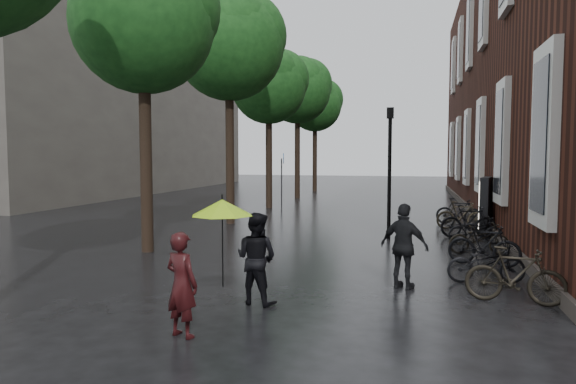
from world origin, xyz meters
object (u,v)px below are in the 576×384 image
(person_black, at_px, (256,258))
(parked_bicycles, at_px, (475,232))
(pedestrian_walking, at_px, (404,246))
(person_burgundy, at_px, (182,284))
(ad_lightbox, at_px, (486,206))
(lamp_post, at_px, (390,160))

(person_black, relative_size, parked_bicycles, 0.14)
(pedestrian_walking, bearing_deg, person_burgundy, 72.70)
(person_black, bearing_deg, person_burgundy, 87.56)
(pedestrian_walking, relative_size, parked_bicycles, 0.15)
(parked_bicycles, relative_size, ad_lightbox, 6.00)
(person_burgundy, height_order, ad_lightbox, ad_lightbox)
(person_burgundy, height_order, person_black, person_black)
(person_burgundy, xyz_separation_m, lamp_post, (2.51, 9.56, 1.72))
(lamp_post, bearing_deg, ad_lightbox, 29.15)
(parked_bicycles, bearing_deg, person_black, -123.94)
(ad_lightbox, relative_size, lamp_post, 0.47)
(person_burgundy, height_order, lamp_post, lamp_post)
(person_burgundy, height_order, parked_bicycles, person_burgundy)
(ad_lightbox, bearing_deg, person_black, -102.84)
(ad_lightbox, height_order, lamp_post, lamp_post)
(ad_lightbox, distance_m, lamp_post, 3.85)
(parked_bicycles, bearing_deg, person_burgundy, -120.57)
(pedestrian_walking, distance_m, ad_lightbox, 8.18)
(person_burgundy, bearing_deg, pedestrian_walking, -111.65)
(ad_lightbox, bearing_deg, person_burgundy, -101.11)
(pedestrian_walking, height_order, parked_bicycles, pedestrian_walking)
(person_burgundy, distance_m, ad_lightbox, 12.60)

